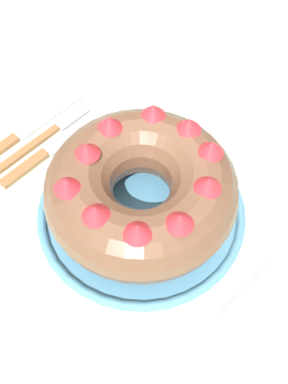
% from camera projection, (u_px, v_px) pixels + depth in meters
% --- Properties ---
extents(ground_plane, '(8.00, 8.00, 0.00)m').
position_uv_depth(ground_plane, '(144.00, 350.00, 1.25)').
color(ground_plane, brown).
extents(dining_table, '(1.36, 1.18, 0.75)m').
position_uv_depth(dining_table, '(145.00, 239.00, 0.69)').
color(dining_table, silver).
rests_on(dining_table, ground_plane).
extents(serving_dish, '(0.28, 0.28, 0.02)m').
position_uv_depth(serving_dish, '(144.00, 214.00, 0.61)').
color(serving_dish, '#518EB2').
rests_on(serving_dish, dining_table).
extents(bundt_cake, '(0.25, 0.25, 0.10)m').
position_uv_depth(bundt_cake, '(144.00, 191.00, 0.56)').
color(bundt_cake, brown).
rests_on(bundt_cake, serving_dish).
extents(fork, '(0.02, 0.21, 0.01)m').
position_uv_depth(fork, '(43.00, 137.00, 0.69)').
color(fork, '#936038').
rests_on(fork, dining_table).
extents(serving_knife, '(0.02, 0.23, 0.01)m').
position_uv_depth(serving_knife, '(15.00, 139.00, 0.69)').
color(serving_knife, '#936038').
rests_on(serving_knife, dining_table).
extents(cake_knife, '(0.02, 0.18, 0.01)m').
position_uv_depth(cake_knife, '(44.00, 154.00, 0.67)').
color(cake_knife, '#936038').
rests_on(cake_knife, dining_table).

